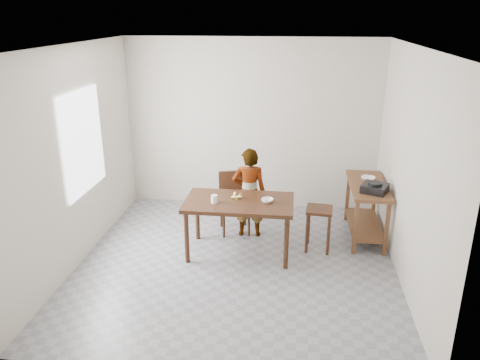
# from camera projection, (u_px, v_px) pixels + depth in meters

# --- Properties ---
(floor) EXTENTS (4.00, 4.00, 0.04)m
(floor) POSITION_uv_depth(u_px,v_px,m) (236.00, 265.00, 6.01)
(floor) COLOR gray
(floor) RESTS_ON ground
(ceiling) EXTENTS (4.00, 4.00, 0.04)m
(ceiling) POSITION_uv_depth(u_px,v_px,m) (236.00, 44.00, 5.08)
(ceiling) COLOR white
(ceiling) RESTS_ON wall_back
(wall_back) EXTENTS (4.00, 0.04, 2.70)m
(wall_back) POSITION_uv_depth(u_px,v_px,m) (252.00, 125.00, 7.43)
(wall_back) COLOR beige
(wall_back) RESTS_ON ground
(wall_front) EXTENTS (4.00, 0.04, 2.70)m
(wall_front) POSITION_uv_depth(u_px,v_px,m) (203.00, 243.00, 3.66)
(wall_front) COLOR beige
(wall_front) RESTS_ON ground
(wall_left) EXTENTS (0.04, 4.00, 2.70)m
(wall_left) POSITION_uv_depth(u_px,v_px,m) (74.00, 158.00, 5.77)
(wall_left) COLOR beige
(wall_left) RESTS_ON ground
(wall_right) EXTENTS (0.04, 4.00, 2.70)m
(wall_right) POSITION_uv_depth(u_px,v_px,m) (412.00, 170.00, 5.32)
(wall_right) COLOR beige
(wall_right) RESTS_ON ground
(window_pane) EXTENTS (0.02, 1.10, 1.30)m
(window_pane) POSITION_uv_depth(u_px,v_px,m) (83.00, 142.00, 5.90)
(window_pane) COLOR white
(window_pane) RESTS_ON wall_left
(dining_table) EXTENTS (1.40, 0.80, 0.75)m
(dining_table) POSITION_uv_depth(u_px,v_px,m) (239.00, 227.00, 6.16)
(dining_table) COLOR #371D0F
(dining_table) RESTS_ON floor
(prep_counter) EXTENTS (0.50, 1.20, 0.80)m
(prep_counter) POSITION_uv_depth(u_px,v_px,m) (366.00, 210.00, 6.61)
(prep_counter) COLOR brown
(prep_counter) RESTS_ON floor
(child) EXTENTS (0.50, 0.36, 1.30)m
(child) POSITION_uv_depth(u_px,v_px,m) (249.00, 193.00, 6.57)
(child) COLOR white
(child) RESTS_ON floor
(dining_chair) EXTENTS (0.51, 0.51, 0.87)m
(dining_chair) POSITION_uv_depth(u_px,v_px,m) (235.00, 204.00, 6.75)
(dining_chair) COLOR #371D0F
(dining_chair) RESTS_ON floor
(stool) EXTENTS (0.37, 0.37, 0.60)m
(stool) POSITION_uv_depth(u_px,v_px,m) (318.00, 229.00, 6.28)
(stool) COLOR #371D0F
(stool) RESTS_ON floor
(glass_tumbler) EXTENTS (0.10, 0.10, 0.10)m
(glass_tumbler) POSITION_uv_depth(u_px,v_px,m) (214.00, 199.00, 5.95)
(glass_tumbler) COLOR white
(glass_tumbler) RESTS_ON dining_table
(small_bowl) EXTENTS (0.18, 0.18, 0.05)m
(small_bowl) POSITION_uv_depth(u_px,v_px,m) (267.00, 200.00, 5.98)
(small_bowl) COLOR white
(small_bowl) RESTS_ON dining_table
(banana) EXTENTS (0.16, 0.12, 0.05)m
(banana) POSITION_uv_depth(u_px,v_px,m) (236.00, 197.00, 6.09)
(banana) COLOR #F4CA5F
(banana) RESTS_ON dining_table
(serving_bowl) EXTENTS (0.24, 0.24, 0.05)m
(serving_bowl) POSITION_uv_depth(u_px,v_px,m) (368.00, 179.00, 6.61)
(serving_bowl) COLOR white
(serving_bowl) RESTS_ON prep_counter
(gas_burner) EXTENTS (0.41, 0.41, 0.10)m
(gas_burner) POSITION_uv_depth(u_px,v_px,m) (375.00, 188.00, 6.17)
(gas_burner) COLOR black
(gas_burner) RESTS_ON prep_counter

